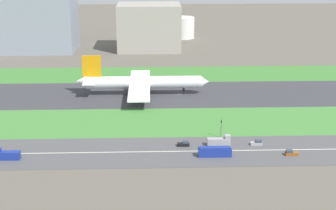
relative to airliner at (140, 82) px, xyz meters
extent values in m
plane|color=#5B564C|center=(19.33, 0.00, -6.23)|extent=(800.00, 800.00, 0.00)
cube|color=#38383D|center=(19.33, 0.00, -6.18)|extent=(280.00, 46.00, 0.10)
cube|color=#3D7A33|center=(19.33, 41.00, -6.18)|extent=(280.00, 36.00, 0.10)
cube|color=#427F38|center=(19.33, -41.00, -6.18)|extent=(280.00, 36.00, 0.10)
cube|color=#4C4C4F|center=(19.33, -73.00, -6.18)|extent=(280.00, 28.00, 0.10)
cube|color=silver|center=(19.33, -73.00, -6.13)|extent=(266.00, 0.50, 0.01)
cylinder|color=white|center=(1.68, 0.00, 0.07)|extent=(56.00, 6.00, 6.00)
cone|color=white|center=(31.68, 0.00, 0.07)|extent=(4.00, 5.70, 5.70)
cone|color=white|center=(-28.82, 0.00, 0.87)|extent=(5.00, 5.40, 5.40)
cube|color=orange|center=(-23.32, 0.00, 8.07)|extent=(9.00, 0.80, 11.00)
cube|color=white|center=(-24.32, 0.00, 1.07)|extent=(6.00, 16.00, 0.60)
cube|color=white|center=(-0.32, 15.00, -1.13)|extent=(10.00, 26.00, 1.00)
cylinder|color=gray|center=(0.68, 9.00, -3.33)|extent=(5.00, 3.20, 3.20)
cube|color=white|center=(-0.32, -15.00, -1.13)|extent=(10.00, 26.00, 1.00)
cylinder|color=gray|center=(0.68, -9.00, -3.33)|extent=(5.00, 3.20, 3.20)
cylinder|color=black|center=(21.28, 0.00, -4.53)|extent=(1.00, 1.00, 3.20)
cylinder|color=black|center=(-2.32, 3.50, -4.53)|extent=(1.00, 1.00, 3.20)
cylinder|color=black|center=(-2.32, -3.50, -4.53)|extent=(1.00, 1.00, 3.20)
cube|color=#99999E|center=(43.74, -68.00, -5.58)|extent=(4.40, 1.80, 1.10)
cube|color=#333D4C|center=(44.54, -68.00, -4.58)|extent=(2.20, 1.66, 0.90)
cube|color=#99999E|center=(29.77, -68.00, -4.73)|extent=(8.40, 2.50, 2.80)
cube|color=#99999E|center=(32.97, -68.00, -2.73)|extent=(2.00, 2.30, 1.20)
cube|color=navy|center=(-44.35, -78.00, -4.73)|extent=(8.40, 2.50, 2.80)
cube|color=brown|center=(54.15, -78.00, -5.58)|extent=(4.40, 1.80, 1.10)
cube|color=#333D4C|center=(53.35, -78.00, -4.58)|extent=(2.20, 1.66, 0.90)
cube|color=black|center=(16.75, -68.00, -5.58)|extent=(4.40, 1.80, 1.10)
cube|color=#333D4C|center=(17.55, -68.00, -4.58)|extent=(2.20, 1.66, 0.90)
cube|color=navy|center=(27.11, -78.00, -4.63)|extent=(11.60, 2.50, 3.00)
cube|color=navy|center=(27.01, -78.00, -2.88)|extent=(10.80, 2.30, 0.50)
cylinder|color=#4C4C51|center=(31.66, -60.00, -3.13)|extent=(0.24, 0.24, 6.00)
cube|color=black|center=(31.66, -60.00, 0.47)|extent=(0.36, 0.36, 1.20)
sphere|color=#19D826|center=(31.66, -60.20, 0.77)|extent=(0.24, 0.24, 0.24)
cube|color=gray|center=(-70.67, 114.00, 19.57)|extent=(47.98, 39.59, 51.60)
cube|color=#9E998E|center=(4.45, 114.00, 9.57)|extent=(43.23, 34.33, 31.61)
cylinder|color=silver|center=(0.96, 159.00, 0.46)|extent=(19.92, 19.92, 13.39)
cylinder|color=silver|center=(30.55, 159.00, 1.96)|extent=(18.92, 18.92, 16.39)
camera|label=1|loc=(4.85, -242.19, 64.56)|focal=54.74mm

